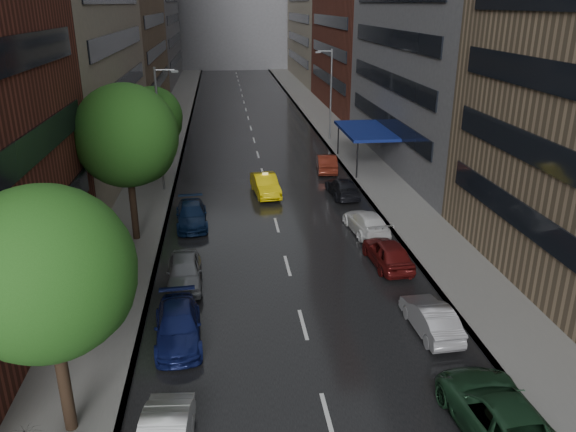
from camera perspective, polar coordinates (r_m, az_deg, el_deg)
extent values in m
cube|color=black|center=(62.87, -3.69, 8.52)|extent=(14.00, 140.00, 0.01)
cube|color=gray|center=(63.05, -11.97, 8.21)|extent=(4.00, 140.00, 0.15)
cube|color=gray|center=(63.95, 4.48, 8.77)|extent=(4.00, 140.00, 0.15)
cube|color=#937A5B|center=(76.31, -16.46, 18.26)|extent=(8.00, 28.00, 22.00)
cube|color=slate|center=(50.74, 15.10, 18.62)|extent=(8.00, 28.00, 24.00)
cylinder|color=#382619|center=(19.94, -21.94, -14.49)|extent=(0.40, 0.40, 4.70)
sphere|color=#1E5116|center=(18.22, -23.42, -5.34)|extent=(5.37, 5.37, 5.37)
cylinder|color=#382619|center=(34.10, -15.49, 1.56)|extent=(0.40, 0.40, 5.12)
sphere|color=#1E5116|center=(33.09, -16.12, 7.85)|extent=(5.85, 5.85, 5.85)
cylinder|color=#382619|center=(46.55, -13.26, 6.17)|extent=(0.40, 0.40, 4.05)
sphere|color=#1E5116|center=(45.90, -13.57, 9.83)|extent=(4.63, 4.63, 4.63)
imported|color=yellow|center=(41.65, -2.31, 3.19)|extent=(2.12, 4.78, 1.53)
imported|color=#111A52|center=(24.46, -11.11, -10.88)|extent=(2.24, 4.83, 1.37)
imported|color=slate|center=(28.84, -10.47, -5.55)|extent=(1.91, 4.36, 1.46)
imported|color=#0D1D3D|center=(36.40, -9.77, 0.12)|extent=(2.25, 4.88, 1.38)
imported|color=#1C3E26|center=(20.61, 20.68, -18.42)|extent=(2.91, 5.80, 1.57)
imported|color=#99989D|center=(25.35, 14.31, -9.98)|extent=(1.63, 4.15, 1.35)
imported|color=#5C1312|center=(30.82, 10.11, -3.69)|extent=(2.08, 4.55, 1.51)
imported|color=white|center=(34.98, 7.98, -0.65)|extent=(2.38, 4.90, 1.38)
imported|color=black|center=(41.52, 5.56, 2.91)|extent=(2.11, 4.68, 1.33)
imported|color=#551B11|center=(47.69, 3.92, 5.43)|extent=(2.04, 4.67, 1.49)
cylinder|color=gray|center=(42.51, -12.94, 8.47)|extent=(0.18, 0.18, 9.00)
cube|color=gray|center=(41.72, -11.44, 14.21)|extent=(0.50, 0.22, 0.16)
cylinder|color=gray|center=(58.07, 4.37, 12.14)|extent=(0.18, 0.18, 9.00)
cube|color=gray|center=(57.34, 3.06, 16.29)|extent=(0.50, 0.22, 0.16)
cube|color=navy|center=(49.01, 7.93, 8.60)|extent=(4.00, 8.00, 0.25)
cylinder|color=black|center=(45.39, 7.05, 5.71)|extent=(0.12, 0.12, 3.00)
cylinder|color=black|center=(52.58, 5.13, 7.87)|extent=(0.12, 0.12, 3.00)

